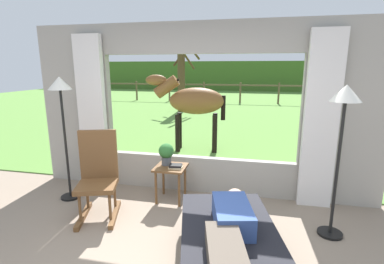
{
  "coord_description": "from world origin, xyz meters",
  "views": [
    {
      "loc": [
        0.83,
        -1.93,
        1.91
      ],
      "look_at": [
        0.0,
        1.8,
        1.05
      ],
      "focal_mm": 26.88,
      "sensor_mm": 36.0,
      "label": 1
    }
  ],
  "objects_px": {
    "horse": "(193,102)",
    "potted_plant": "(166,153)",
    "rocking_chair": "(98,175)",
    "floor_lamp_right": "(343,116)",
    "pasture_tree": "(182,73)",
    "side_table": "(171,173)",
    "book_stack": "(176,166)",
    "reclining_person": "(230,226)",
    "floor_lamp_left": "(61,102)",
    "recliner_sofa": "(230,253)"
  },
  "relations": [
    {
      "from": "reclining_person",
      "to": "book_stack",
      "type": "relative_size",
      "value": 7.42
    },
    {
      "from": "rocking_chair",
      "to": "pasture_tree",
      "type": "distance_m",
      "value": 9.13
    },
    {
      "from": "pasture_tree",
      "to": "floor_lamp_left",
      "type": "bearing_deg",
      "value": -86.65
    },
    {
      "from": "floor_lamp_right",
      "to": "side_table",
      "type": "bearing_deg",
      "value": 167.48
    },
    {
      "from": "book_stack",
      "to": "pasture_tree",
      "type": "height_order",
      "value": "pasture_tree"
    },
    {
      "from": "rocking_chair",
      "to": "book_stack",
      "type": "relative_size",
      "value": 5.83
    },
    {
      "from": "side_table",
      "to": "potted_plant",
      "type": "distance_m",
      "value": 0.29
    },
    {
      "from": "reclining_person",
      "to": "book_stack",
      "type": "xyz_separation_m",
      "value": [
        -0.89,
        1.37,
        0.02
      ]
    },
    {
      "from": "recliner_sofa",
      "to": "reclining_person",
      "type": "distance_m",
      "value": 0.31
    },
    {
      "from": "reclining_person",
      "to": "potted_plant",
      "type": "bearing_deg",
      "value": 112.42
    },
    {
      "from": "potted_plant",
      "to": "rocking_chair",
      "type": "bearing_deg",
      "value": -138.36
    },
    {
      "from": "rocking_chair",
      "to": "potted_plant",
      "type": "distance_m",
      "value": 0.98
    },
    {
      "from": "recliner_sofa",
      "to": "book_stack",
      "type": "xyz_separation_m",
      "value": [
        -0.89,
        1.32,
        0.33
      ]
    },
    {
      "from": "side_table",
      "to": "floor_lamp_right",
      "type": "xyz_separation_m",
      "value": [
        2.07,
        -0.46,
        0.98
      ]
    },
    {
      "from": "recliner_sofa",
      "to": "horse",
      "type": "height_order",
      "value": "horse"
    },
    {
      "from": "potted_plant",
      "to": "floor_lamp_left",
      "type": "distance_m",
      "value": 1.63
    },
    {
      "from": "side_table",
      "to": "potted_plant",
      "type": "bearing_deg",
      "value": 143.13
    },
    {
      "from": "side_table",
      "to": "book_stack",
      "type": "height_order",
      "value": "book_stack"
    },
    {
      "from": "side_table",
      "to": "pasture_tree",
      "type": "distance_m",
      "value": 8.72
    },
    {
      "from": "side_table",
      "to": "book_stack",
      "type": "relative_size",
      "value": 2.71
    },
    {
      "from": "floor_lamp_left",
      "to": "floor_lamp_right",
      "type": "bearing_deg",
      "value": -3.4
    },
    {
      "from": "recliner_sofa",
      "to": "rocking_chair",
      "type": "xyz_separation_m",
      "value": [
        -1.79,
        0.79,
        0.33
      ]
    },
    {
      "from": "side_table",
      "to": "floor_lamp_right",
      "type": "relative_size",
      "value": 0.3
    },
    {
      "from": "rocking_chair",
      "to": "floor_lamp_right",
      "type": "relative_size",
      "value": 0.64
    },
    {
      "from": "recliner_sofa",
      "to": "reclining_person",
      "type": "bearing_deg",
      "value": -103.22
    },
    {
      "from": "floor_lamp_left",
      "to": "horse",
      "type": "height_order",
      "value": "floor_lamp_left"
    },
    {
      "from": "potted_plant",
      "to": "horse",
      "type": "distance_m",
      "value": 2.56
    },
    {
      "from": "recliner_sofa",
      "to": "book_stack",
      "type": "bearing_deg",
      "value": 110.83
    },
    {
      "from": "recliner_sofa",
      "to": "reclining_person",
      "type": "xyz_separation_m",
      "value": [
        -0.0,
        -0.05,
        0.3
      ]
    },
    {
      "from": "rocking_chair",
      "to": "book_stack",
      "type": "bearing_deg",
      "value": 12.37
    },
    {
      "from": "floor_lamp_left",
      "to": "reclining_person",
      "type": "bearing_deg",
      "value": -25.3
    },
    {
      "from": "side_table",
      "to": "potted_plant",
      "type": "xyz_separation_m",
      "value": [
        -0.08,
        0.06,
        0.28
      ]
    },
    {
      "from": "potted_plant",
      "to": "floor_lamp_right",
      "type": "relative_size",
      "value": 0.18
    },
    {
      "from": "horse",
      "to": "potted_plant",
      "type": "bearing_deg",
      "value": 176.47
    },
    {
      "from": "pasture_tree",
      "to": "potted_plant",
      "type": "bearing_deg",
      "value": -77.02
    },
    {
      "from": "recliner_sofa",
      "to": "potted_plant",
      "type": "relative_size",
      "value": 5.81
    },
    {
      "from": "side_table",
      "to": "pasture_tree",
      "type": "bearing_deg",
      "value": 103.41
    },
    {
      "from": "potted_plant",
      "to": "floor_lamp_left",
      "type": "xyz_separation_m",
      "value": [
        -1.42,
        -0.31,
        0.74
      ]
    },
    {
      "from": "potted_plant",
      "to": "book_stack",
      "type": "distance_m",
      "value": 0.26
    },
    {
      "from": "floor_lamp_right",
      "to": "horse",
      "type": "xyz_separation_m",
      "value": [
        -2.3,
        3.04,
        -0.25
      ]
    },
    {
      "from": "book_stack",
      "to": "floor_lamp_left",
      "type": "distance_m",
      "value": 1.84
    },
    {
      "from": "book_stack",
      "to": "horse",
      "type": "height_order",
      "value": "horse"
    },
    {
      "from": "book_stack",
      "to": "floor_lamp_right",
      "type": "relative_size",
      "value": 0.11
    },
    {
      "from": "rocking_chair",
      "to": "floor_lamp_right",
      "type": "xyz_separation_m",
      "value": [
        2.88,
        0.13,
        0.86
      ]
    },
    {
      "from": "rocking_chair",
      "to": "side_table",
      "type": "relative_size",
      "value": 2.15
    },
    {
      "from": "floor_lamp_left",
      "to": "potted_plant",
      "type": "bearing_deg",
      "value": 12.27
    },
    {
      "from": "recliner_sofa",
      "to": "pasture_tree",
      "type": "bearing_deg",
      "value": 93.76
    },
    {
      "from": "recliner_sofa",
      "to": "floor_lamp_right",
      "type": "height_order",
      "value": "floor_lamp_right"
    },
    {
      "from": "pasture_tree",
      "to": "horse",
      "type": "bearing_deg",
      "value": -73.1
    },
    {
      "from": "floor_lamp_right",
      "to": "horse",
      "type": "relative_size",
      "value": 0.96
    }
  ]
}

